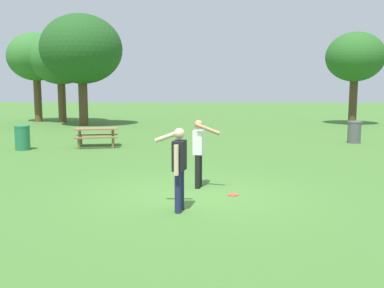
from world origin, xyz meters
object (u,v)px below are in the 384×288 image
object	(u,v)px
person_thrower	(179,163)
frisbee	(233,195)
picnic_table_near	(96,133)
tree_far_right	(82,50)
trash_can_beside_table	(22,138)
tree_broad_center	(60,58)
tree_tall_left	(36,58)
person_catcher	(199,148)
trash_can_further_along	(354,132)
tree_slender_mid	(355,58)

from	to	relation	value
person_thrower	frisbee	world-z (taller)	person_thrower
picnic_table_near	tree_far_right	xyz separation A→B (m)	(-3.25, 9.74, 4.18)
trash_can_beside_table	tree_far_right	world-z (taller)	tree_far_right
tree_broad_center	person_thrower	bearing A→B (deg)	-66.41
tree_far_right	picnic_table_near	bearing A→B (deg)	-71.54
frisbee	tree_tall_left	size ratio (longest dim) A/B	0.04
person_catcher	trash_can_further_along	world-z (taller)	person_catcher
trash_can_beside_table	tree_far_right	distance (m)	11.56
person_catcher	frisbee	distance (m)	1.45
trash_can_further_along	tree_broad_center	size ratio (longest dim) A/B	0.15
trash_can_further_along	tree_broad_center	distance (m)	20.01
frisbee	trash_can_beside_table	xyz separation A→B (m)	(-7.70, 6.88, 0.47)
trash_can_further_along	tree_far_right	world-z (taller)	tree_far_right
tree_tall_left	tree_far_right	world-z (taller)	tree_far_right
person_thrower	tree_far_right	distance (m)	20.56
picnic_table_near	tree_broad_center	world-z (taller)	tree_broad_center
frisbee	trash_can_further_along	world-z (taller)	trash_can_further_along
trash_can_beside_table	tree_slender_mid	xyz separation A→B (m)	(16.63, 11.88, 3.80)
person_catcher	tree_slender_mid	distance (m)	20.71
tree_broad_center	tree_tall_left	bearing A→B (deg)	166.05
trash_can_further_along	trash_can_beside_table	bearing A→B (deg)	-169.55
trash_can_beside_table	trash_can_further_along	bearing A→B (deg)	10.45
frisbee	trash_can_beside_table	world-z (taller)	trash_can_beside_table
person_thrower	tree_far_right	bearing A→B (deg)	110.77
trash_can_further_along	tree_tall_left	distance (m)	21.81
person_thrower	tree_slender_mid	world-z (taller)	tree_slender_mid
tree_tall_left	person_thrower	bearing A→B (deg)	-62.87
trash_can_beside_table	person_thrower	bearing A→B (deg)	-51.22
frisbee	trash_can_beside_table	distance (m)	10.34
frisbee	tree_broad_center	bearing A→B (deg)	117.53
tree_broad_center	tree_slender_mid	world-z (taller)	tree_broad_center
tree_broad_center	tree_slender_mid	size ratio (longest dim) A/B	1.05
trash_can_beside_table	tree_tall_left	distance (m)	15.07
frisbee	trash_can_further_along	size ratio (longest dim) A/B	0.25
person_catcher	trash_can_further_along	bearing A→B (deg)	52.32
person_catcher	tree_far_right	size ratio (longest dim) A/B	0.24
person_thrower	frisbee	distance (m)	1.97
trash_can_further_along	tree_far_right	distance (m)	16.94
trash_can_further_along	person_catcher	bearing A→B (deg)	-127.68
person_thrower	tree_slender_mid	bearing A→B (deg)	63.31
person_thrower	person_catcher	world-z (taller)	same
person_catcher	frisbee	world-z (taller)	person_catcher
person_thrower	picnic_table_near	xyz separation A→B (m)	(-3.91, 9.15, -0.40)
trash_can_further_along	tree_far_right	bearing A→B (deg)	149.88
picnic_table_near	frisbee	bearing A→B (deg)	-57.25
person_thrower	trash_can_further_along	xyz separation A→B (m)	(7.02, 10.66, -0.48)
person_thrower	trash_can_further_along	distance (m)	12.77
person_thrower	person_catcher	xyz separation A→B (m)	(0.37, 2.05, 0.00)
picnic_table_near	tree_far_right	bearing A→B (deg)	108.46
person_thrower	tree_slender_mid	xyz separation A→B (m)	(10.08, 20.04, 3.33)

